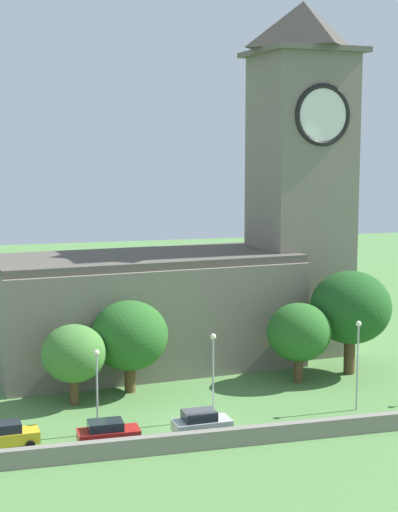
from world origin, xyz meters
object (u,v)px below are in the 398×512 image
object	(u,v)px
streetlamp_west_mid	(97,377)
tree_by_tower	(129,336)
streetlamp_central	(213,362)
tree_churchyard	(351,308)
car_silver	(201,423)
car_yellow	(5,435)
tree_riverside_east	(74,354)
car_red	(108,433)
church	(212,254)
tree_riverside_west	(299,332)
streetlamp_east_mid	(358,351)

from	to	relation	value
streetlamp_west_mid	tree_by_tower	world-z (taller)	tree_by_tower
streetlamp_central	tree_churchyard	bearing A→B (deg)	29.67
car_silver	streetlamp_central	world-z (taller)	streetlamp_central
car_yellow	streetlamp_west_mid	bearing A→B (deg)	9.35
tree_riverside_east	tree_by_tower	size ratio (longest dim) A/B	0.84
streetlamp_west_mid	tree_by_tower	bearing A→B (deg)	66.29
car_red	streetlamp_central	size ratio (longest dim) A/B	0.64
tree_by_tower	church	bearing A→B (deg)	41.66
streetlamp_central	church	bearing A→B (deg)	74.10
tree_by_tower	tree_riverside_west	distance (m)	14.74
streetlamp_central	streetlamp_east_mid	size ratio (longest dim) A/B	0.94
car_red	tree_churchyard	bearing A→B (deg)	26.23
streetlamp_west_mid	tree_riverside_east	bearing A→B (deg)	96.71
car_yellow	streetlamp_west_mid	world-z (taller)	streetlamp_west_mid
car_yellow	tree_riverside_west	bearing A→B (deg)	19.89
streetlamp_east_mid	car_red	bearing A→B (deg)	-173.38
car_red	tree_riverside_east	world-z (taller)	tree_riverside_east
tree_riverside_east	church	bearing A→B (deg)	36.30
streetlamp_east_mid	tree_riverside_west	size ratio (longest dim) A/B	1.02
car_red	car_yellow	bearing A→B (deg)	169.27
car_silver	tree_riverside_east	bearing A→B (deg)	129.83
car_silver	tree_by_tower	world-z (taller)	tree_by_tower
streetlamp_west_mid	church	bearing A→B (deg)	52.41
car_silver	tree_by_tower	xyz separation A→B (m)	(-3.01, 11.53, 3.89)
streetlamp_central	tree_riverside_west	bearing A→B (deg)	36.88
car_silver	tree_riverside_west	xyz separation A→B (m)	(11.68, 10.40, 3.51)
tree_riverside_east	car_yellow	bearing A→B (deg)	-124.70
car_silver	tree_riverside_west	bearing A→B (deg)	41.69
car_yellow	car_red	world-z (taller)	car_yellow
streetlamp_central	tree_by_tower	bearing A→B (deg)	118.92
streetlamp_west_mid	tree_churchyard	bearing A→B (deg)	21.18
tree_riverside_east	tree_by_tower	bearing A→B (deg)	23.15
church	tree_by_tower	world-z (taller)	church
car_silver	tree_churchyard	xyz separation A→B (m)	(17.16, 11.72, 5.13)
car_red	tree_by_tower	world-z (taller)	tree_by_tower
car_yellow	tree_by_tower	world-z (taller)	tree_by_tower
car_yellow	tree_riverside_east	world-z (taller)	tree_riverside_east
streetlamp_west_mid	car_red	bearing A→B (deg)	-81.30
car_silver	tree_churchyard	size ratio (longest dim) A/B	0.44
streetlamp_central	tree_churchyard	size ratio (longest dim) A/B	0.71
tree_by_tower	tree_riverside_west	world-z (taller)	tree_by_tower
church	tree_churchyard	bearing A→B (deg)	-38.47
car_red	tree_riverside_east	distance (m)	10.09
car_red	tree_by_tower	distance (m)	12.74
car_yellow	car_red	distance (m)	6.98
church	tree_riverside_west	world-z (taller)	church
streetlamp_east_mid	tree_riverside_east	size ratio (longest dim) A/B	1.10
car_red	tree_churchyard	xyz separation A→B (m)	(23.84, 11.74, 5.19)
streetlamp_west_mid	car_yellow	bearing A→B (deg)	-170.65
streetlamp_central	tree_riverside_east	bearing A→B (deg)	145.89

